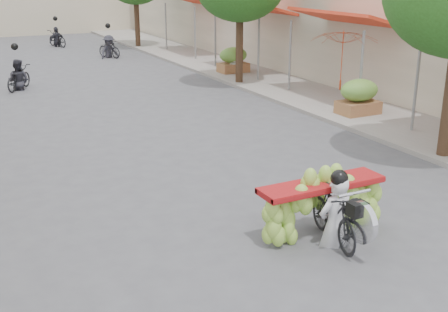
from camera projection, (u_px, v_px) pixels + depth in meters
ground at (383, 305)px, 7.45m from camera, size 120.00×120.00×0.00m
sidewalk_right at (262, 76)px, 23.12m from camera, size 4.00×60.00×0.12m
shophouse_row_right at (378, 0)px, 23.48m from camera, size 9.77×40.00×6.00m
produce_crate_mid at (359, 94)px, 16.65m from camera, size 1.20×0.88×1.16m
produce_crate_far at (233, 58)px, 23.41m from camera, size 1.20×0.88×1.16m
banana_motorbike at (329, 199)px, 9.07m from camera, size 2.22×1.81×2.14m
market_umbrella at (345, 29)px, 16.83m from camera, size 2.07×2.07×1.87m
pedestrian at (235, 51)px, 23.17m from camera, size 1.03×0.83×1.82m
bg_motorbike_a at (17, 70)px, 20.51m from camera, size 1.37×1.64×1.95m
bg_motorbike_b at (109, 40)px, 27.89m from camera, size 1.19×1.57×1.95m
bg_motorbike_c at (57, 33)px, 31.95m from camera, size 1.10×1.76×1.95m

